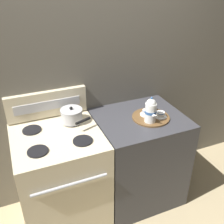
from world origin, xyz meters
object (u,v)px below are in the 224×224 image
object	(u,v)px
teacup_left	(146,113)
teacup_right	(160,114)
serving_tray	(151,117)
saucepan	(72,115)
teapot	(151,110)
stove	(62,179)
creamer_jug	(152,107)

from	to	relation	value
teacup_left	teacup_right	bearing A→B (deg)	-38.84
serving_tray	teacup_left	distance (m)	0.06
saucepan	teacup_right	distance (m)	0.76
teapot	saucepan	bearing A→B (deg)	156.66
saucepan	teapot	bearing A→B (deg)	-23.34
teacup_left	teapot	bearing A→B (deg)	-104.00
stove	saucepan	size ratio (longest dim) A/B	3.33
serving_tray	creamer_jug	size ratio (longest dim) A/B	5.21
creamer_jug	stove	bearing A→B (deg)	-176.26
serving_tray	creamer_jug	world-z (taller)	creamer_jug
teapot	teacup_left	xyz separation A→B (m)	(0.03, 0.11, -0.08)
teacup_left	creamer_jug	distance (m)	0.11
stove	serving_tray	size ratio (longest dim) A/B	2.81
teapot	teacup_left	world-z (taller)	teapot
saucepan	teacup_left	world-z (taller)	saucepan
teacup_left	creamer_jug	bearing A→B (deg)	35.01
saucepan	teacup_left	distance (m)	0.65
creamer_jug	saucepan	bearing A→B (deg)	172.80
saucepan	serving_tray	size ratio (longest dim) A/B	0.84
saucepan	teapot	xyz separation A→B (m)	(0.61, -0.26, 0.05)
serving_tray	teacup_left	world-z (taller)	teacup_left
stove	teapot	world-z (taller)	teapot
teapot	creamer_jug	bearing A→B (deg)	56.36
teapot	teacup_right	distance (m)	0.15
saucepan	teacup_right	world-z (taller)	saucepan
saucepan	teacup_right	bearing A→B (deg)	-17.38
stove	teacup_right	world-z (taller)	teacup_right
teacup_right	creamer_jug	xyz separation A→B (m)	(-0.01, 0.14, 0.01)
stove	teacup_right	distance (m)	1.03
teacup_left	teacup_right	xyz separation A→B (m)	(0.10, -0.08, 0.00)
serving_tray	teacup_left	xyz separation A→B (m)	(-0.02, 0.04, 0.03)
saucepan	teacup_right	xyz separation A→B (m)	(0.73, -0.23, -0.03)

